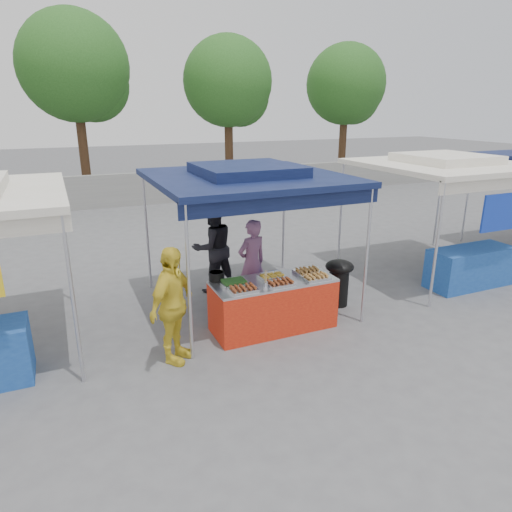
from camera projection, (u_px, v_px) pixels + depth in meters
name	position (u px, v px, depth m)	size (l,w,h in m)	color
ground_plane	(270.00, 325.00, 7.69)	(80.00, 80.00, 0.00)	#5D5D60
back_wall	(144.00, 189.00, 17.07)	(40.00, 0.25, 1.20)	gray
main_canopy	(247.00, 177.00, 7.79)	(3.20, 3.20, 2.57)	silver
neighbor_stall_right	(456.00, 204.00, 9.41)	(3.20, 3.20, 2.57)	silver
tree_1	(79.00, 72.00, 17.15)	(4.06, 4.06, 6.98)	#432B19
tree_2	(231.00, 86.00, 19.17)	(3.73, 3.71, 6.38)	#432B19
tree_3	(348.00, 88.00, 21.67)	(3.74, 3.72, 6.39)	#432B19
vendor_table	(273.00, 304.00, 7.47)	(2.00, 0.80, 0.85)	red
food_tray_fl	(243.00, 289.00, 6.88)	(0.42, 0.30, 0.07)	silver
food_tray_fm	(280.00, 283.00, 7.12)	(0.42, 0.30, 0.07)	silver
food_tray_fr	(316.00, 277.00, 7.36)	(0.42, 0.30, 0.07)	silver
food_tray_bl	(234.00, 282.00, 7.14)	(0.42, 0.30, 0.07)	silver
food_tray_bm	(272.00, 276.00, 7.41)	(0.42, 0.30, 0.07)	silver
food_tray_br	(307.00, 271.00, 7.63)	(0.42, 0.30, 0.07)	silver
cooking_pot	(217.00, 276.00, 7.30)	(0.25, 0.25, 0.15)	black
skewer_cup	(266.00, 285.00, 7.02)	(0.07, 0.07, 0.09)	silver
wok_burner	(339.00, 279.00, 8.33)	(0.52, 0.52, 0.87)	black
crate_left	(235.00, 309.00, 7.94)	(0.50, 0.35, 0.30)	#1435A8
crate_right	(269.00, 300.00, 8.29)	(0.55, 0.39, 0.33)	#1435A8
crate_stacked	(269.00, 283.00, 8.19)	(0.53, 0.37, 0.32)	#1435A8
vendor_woman	(252.00, 263.00, 8.25)	(0.59, 0.39, 1.62)	#8E5A82
helper_man	(213.00, 248.00, 8.88)	(0.87, 0.68, 1.79)	black
customer_person	(172.00, 306.00, 6.37)	(1.00, 0.42, 1.71)	yellow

